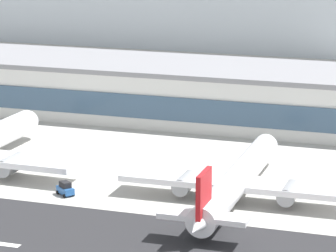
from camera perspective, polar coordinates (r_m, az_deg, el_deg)
name	(u,v)px	position (r m, az deg, el deg)	size (l,w,h in m)	color
terminal_building	(186,91)	(195.43, 1.10, 2.16)	(154.46, 26.05, 11.64)	silver
airliner_red_tail_gate_2	(235,183)	(141.32, 4.13, -3.53)	(36.48, 47.95, 10.01)	white
service_baggage_tug_1	(65,189)	(146.20, -6.35, -3.86)	(3.52, 3.20, 2.20)	#23569E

